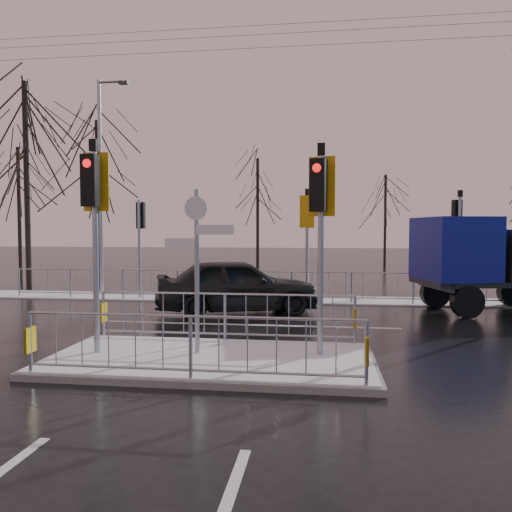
# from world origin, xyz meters

# --- Properties ---
(ground) EXTENTS (120.00, 120.00, 0.00)m
(ground) POSITION_xyz_m (0.00, 0.00, 0.00)
(ground) COLOR black
(ground) RESTS_ON ground
(snow_verge) EXTENTS (30.00, 2.00, 0.04)m
(snow_verge) POSITION_xyz_m (0.00, 8.60, 0.02)
(snow_verge) COLOR silver
(snow_verge) RESTS_ON ground
(lane_markings) EXTENTS (8.00, 11.38, 0.01)m
(lane_markings) POSITION_xyz_m (0.00, -0.33, 0.00)
(lane_markings) COLOR silver
(lane_markings) RESTS_ON ground
(traffic_island) EXTENTS (6.00, 3.04, 4.15)m
(traffic_island) POSITION_xyz_m (-0.01, 0.01, 0.39)
(traffic_island) COLOR #61625D
(traffic_island) RESTS_ON ground
(far_kerb_fixtures) EXTENTS (18.00, 0.65, 3.83)m
(far_kerb_fixtures) POSITION_xyz_m (0.29, 8.09, 1.02)
(far_kerb_fixtures) COLOR #91969E
(far_kerb_fixtures) RESTS_ON ground
(car_far_lane) EXTENTS (5.16, 3.33, 1.64)m
(car_far_lane) POSITION_xyz_m (-0.48, 5.66, 0.82)
(car_far_lane) COLOR black
(car_far_lane) RESTS_ON ground
(flatbed_truck) EXTENTS (6.48, 3.60, 2.84)m
(flatbed_truck) POSITION_xyz_m (6.77, 6.78, 1.51)
(flatbed_truck) COLOR black
(flatbed_truck) RESTS_ON ground
(tree_near_a) EXTENTS (4.75, 4.75, 8.97)m
(tree_near_a) POSITION_xyz_m (-10.50, 11.00, 6.11)
(tree_near_a) COLOR black
(tree_near_a) RESTS_ON ground
(tree_near_b) EXTENTS (4.00, 4.00, 7.55)m
(tree_near_b) POSITION_xyz_m (-8.00, 12.50, 5.15)
(tree_near_b) COLOR black
(tree_near_b) RESTS_ON ground
(tree_near_c) EXTENTS (3.50, 3.50, 6.61)m
(tree_near_c) POSITION_xyz_m (-12.50, 13.50, 4.50)
(tree_near_c) COLOR black
(tree_near_c) RESTS_ON ground
(tree_far_a) EXTENTS (3.75, 3.75, 7.08)m
(tree_far_a) POSITION_xyz_m (-2.00, 22.00, 4.82)
(tree_far_a) COLOR black
(tree_far_a) RESTS_ON ground
(tree_far_b) EXTENTS (3.25, 3.25, 6.14)m
(tree_far_b) POSITION_xyz_m (6.00, 24.00, 4.18)
(tree_far_b) COLOR black
(tree_far_b) RESTS_ON ground
(street_lamp_left) EXTENTS (1.25, 0.18, 8.20)m
(street_lamp_left) POSITION_xyz_m (-6.43, 9.50, 4.49)
(street_lamp_left) COLOR #91969E
(street_lamp_left) RESTS_ON ground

